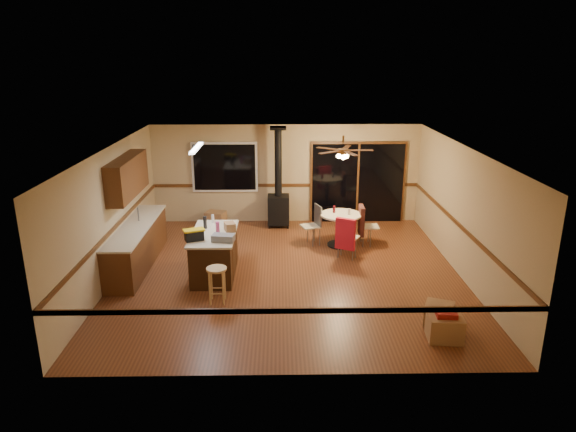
{
  "coord_description": "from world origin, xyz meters",
  "views": [
    {
      "loc": [
        -0.17,
        -9.72,
        4.33
      ],
      "look_at": [
        0.0,
        0.3,
        1.15
      ],
      "focal_mm": 32.0,
      "sensor_mm": 36.0,
      "label": 1
    }
  ],
  "objects_px": {
    "wood_stove": "(278,199)",
    "toolbox_grey": "(223,238)",
    "toolbox_black": "(194,236)",
    "box_corner_b": "(439,314)",
    "chair_right": "(362,221)",
    "blue_bucket": "(224,278)",
    "dining_table": "(341,224)",
    "kitchen_island": "(215,254)",
    "chair_near": "(346,234)",
    "box_under_window": "(216,219)",
    "bar_stool": "(217,285)",
    "box_corner_a": "(445,327)",
    "chair_left": "(315,220)"
  },
  "relations": [
    {
      "from": "toolbox_grey",
      "to": "wood_stove",
      "type": "bearing_deg",
      "value": 73.39
    },
    {
      "from": "blue_bucket",
      "to": "box_corner_a",
      "type": "xyz_separation_m",
      "value": [
        3.71,
        -2.11,
        0.07
      ]
    },
    {
      "from": "wood_stove",
      "to": "blue_bucket",
      "type": "distance_m",
      "value": 3.73
    },
    {
      "from": "wood_stove",
      "to": "blue_bucket",
      "type": "xyz_separation_m",
      "value": [
        -1.08,
        -3.52,
        -0.6
      ]
    },
    {
      "from": "dining_table",
      "to": "chair_near",
      "type": "bearing_deg",
      "value": -89.11
    },
    {
      "from": "kitchen_island",
      "to": "bar_stool",
      "type": "xyz_separation_m",
      "value": [
        0.19,
        -1.25,
        -0.12
      ]
    },
    {
      "from": "wood_stove",
      "to": "toolbox_grey",
      "type": "height_order",
      "value": "wood_stove"
    },
    {
      "from": "bar_stool",
      "to": "box_corner_a",
      "type": "relative_size",
      "value": 1.27
    },
    {
      "from": "wood_stove",
      "to": "box_corner_b",
      "type": "relative_size",
      "value": 5.57
    },
    {
      "from": "box_corner_a",
      "to": "chair_near",
      "type": "bearing_deg",
      "value": 109.28
    },
    {
      "from": "kitchen_island",
      "to": "box_under_window",
      "type": "height_order",
      "value": "kitchen_island"
    },
    {
      "from": "wood_stove",
      "to": "box_corner_b",
      "type": "height_order",
      "value": "wood_stove"
    },
    {
      "from": "chair_right",
      "to": "chair_left",
      "type": "bearing_deg",
      "value": 175.94
    },
    {
      "from": "chair_left",
      "to": "chair_near",
      "type": "bearing_deg",
      "value": -58.34
    },
    {
      "from": "blue_bucket",
      "to": "chair_near",
      "type": "xyz_separation_m",
      "value": [
        2.55,
        1.21,
        0.47
      ]
    },
    {
      "from": "wood_stove",
      "to": "blue_bucket",
      "type": "relative_size",
      "value": 8.08
    },
    {
      "from": "kitchen_island",
      "to": "box_under_window",
      "type": "relative_size",
      "value": 3.46
    },
    {
      "from": "toolbox_grey",
      "to": "chair_right",
      "type": "bearing_deg",
      "value": 35.31
    },
    {
      "from": "chair_right",
      "to": "blue_bucket",
      "type": "bearing_deg",
      "value": -145.08
    },
    {
      "from": "kitchen_island",
      "to": "blue_bucket",
      "type": "xyz_separation_m",
      "value": [
        0.22,
        -0.47,
        -0.32
      ]
    },
    {
      "from": "chair_near",
      "to": "toolbox_grey",
      "type": "bearing_deg",
      "value": -154.05
    },
    {
      "from": "wood_stove",
      "to": "box_under_window",
      "type": "height_order",
      "value": "wood_stove"
    },
    {
      "from": "wood_stove",
      "to": "box_under_window",
      "type": "bearing_deg",
      "value": 178.26
    },
    {
      "from": "chair_near",
      "to": "box_under_window",
      "type": "relative_size",
      "value": 1.44
    },
    {
      "from": "box_under_window",
      "to": "blue_bucket",
      "type": "bearing_deg",
      "value": -80.97
    },
    {
      "from": "toolbox_grey",
      "to": "kitchen_island",
      "type": "bearing_deg",
      "value": 117.11
    },
    {
      "from": "wood_stove",
      "to": "chair_left",
      "type": "distance_m",
      "value": 1.57
    },
    {
      "from": "chair_left",
      "to": "box_corner_a",
      "type": "distance_m",
      "value": 4.69
    },
    {
      "from": "kitchen_island",
      "to": "chair_near",
      "type": "relative_size",
      "value": 2.4
    },
    {
      "from": "toolbox_black",
      "to": "box_under_window",
      "type": "xyz_separation_m",
      "value": [
        -0.03,
        3.53,
        -0.8
      ]
    },
    {
      "from": "bar_stool",
      "to": "chair_left",
      "type": "xyz_separation_m",
      "value": [
        1.96,
        2.99,
        0.25
      ]
    },
    {
      "from": "toolbox_black",
      "to": "wood_stove",
      "type": "bearing_deg",
      "value": 65.06
    },
    {
      "from": "dining_table",
      "to": "box_corner_a",
      "type": "height_order",
      "value": "dining_table"
    },
    {
      "from": "chair_left",
      "to": "toolbox_black",
      "type": "bearing_deg",
      "value": -138.74
    },
    {
      "from": "toolbox_grey",
      "to": "dining_table",
      "type": "height_order",
      "value": "toolbox_grey"
    },
    {
      "from": "chair_near",
      "to": "box_corner_b",
      "type": "distance_m",
      "value": 3.13
    },
    {
      "from": "bar_stool",
      "to": "box_under_window",
      "type": "xyz_separation_m",
      "value": [
        -0.54,
        4.35,
        -0.14
      ]
    },
    {
      "from": "kitchen_island",
      "to": "wood_stove",
      "type": "distance_m",
      "value": 3.33
    },
    {
      "from": "chair_left",
      "to": "box_corner_a",
      "type": "bearing_deg",
      "value": -67.65
    },
    {
      "from": "wood_stove",
      "to": "bar_stool",
      "type": "height_order",
      "value": "wood_stove"
    },
    {
      "from": "dining_table",
      "to": "blue_bucket",
      "type": "bearing_deg",
      "value": -140.68
    },
    {
      "from": "box_corner_b",
      "to": "dining_table",
      "type": "bearing_deg",
      "value": 108.34
    },
    {
      "from": "kitchen_island",
      "to": "chair_left",
      "type": "bearing_deg",
      "value": 38.93
    },
    {
      "from": "toolbox_grey",
      "to": "dining_table",
      "type": "relative_size",
      "value": 0.44
    },
    {
      "from": "toolbox_grey",
      "to": "box_corner_b",
      "type": "relative_size",
      "value": 0.94
    },
    {
      "from": "bar_stool",
      "to": "blue_bucket",
      "type": "xyz_separation_m",
      "value": [
        0.03,
        0.78,
        -0.21
      ]
    },
    {
      "from": "dining_table",
      "to": "box_under_window",
      "type": "relative_size",
      "value": 1.98
    },
    {
      "from": "toolbox_grey",
      "to": "chair_right",
      "type": "relative_size",
      "value": 0.6
    },
    {
      "from": "kitchen_island",
      "to": "toolbox_black",
      "type": "distance_m",
      "value": 0.76
    },
    {
      "from": "chair_near",
      "to": "box_corner_b",
      "type": "xyz_separation_m",
      "value": [
        1.22,
        -2.85,
        -0.41
      ]
    }
  ]
}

